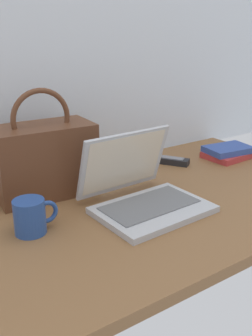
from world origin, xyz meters
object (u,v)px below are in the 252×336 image
object	(u,v)px
laptop	(143,192)
handbag	(44,159)
book_stack	(228,152)
remote_control_far	(168,160)
coffee_mug	(31,216)

from	to	relation	value
laptop	handbag	distance (m)	0.32
handbag	book_stack	world-z (taller)	handbag
remote_control_far	handbag	distance (m)	0.51
coffee_mug	remote_control_far	xyz separation A→B (m)	(0.63, 0.21, -0.03)
laptop	book_stack	distance (m)	0.58
laptop	book_stack	bearing A→B (deg)	16.85
remote_control_far	book_stack	world-z (taller)	book_stack
coffee_mug	handbag	size ratio (longest dim) A/B	0.36
laptop	remote_control_far	bearing A→B (deg)	38.85
laptop	coffee_mug	size ratio (longest dim) A/B	2.69
coffee_mug	book_stack	world-z (taller)	coffee_mug
laptop	book_stack	xyz separation A→B (m)	(0.55, 0.17, -0.02)
laptop	coffee_mug	distance (m)	0.33
remote_control_far	book_stack	xyz separation A→B (m)	(0.24, -0.08, 0.01)
coffee_mug	book_stack	xyz separation A→B (m)	(0.87, 0.13, -0.02)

